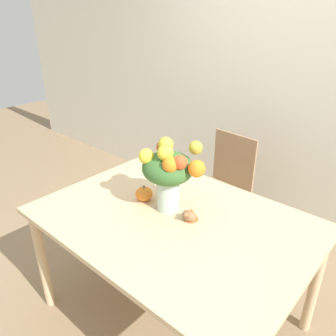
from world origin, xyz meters
TOP-DOWN VIEW (x-y plane):
  - ground_plane at (0.00, 0.00)m, footprint 12.00×12.00m
  - wall_back at (0.00, 1.52)m, footprint 8.00×0.06m
  - dining_table at (0.00, 0.00)m, footprint 1.50×1.08m
  - flower_vase at (-0.08, 0.05)m, footprint 0.37×0.29m
  - pumpkin at (-0.25, 0.03)m, footprint 0.11×0.11m
  - turkey_figurine at (0.09, 0.04)m, footprint 0.08×0.11m
  - dining_chair_near_window at (-0.24, 0.91)m, footprint 0.46×0.46m

SIDE VIEW (x-z plane):
  - ground_plane at x=0.00m, z-range 0.00..0.00m
  - dining_chair_near_window at x=-0.24m, z-range 0.02..0.95m
  - dining_table at x=0.00m, z-range 0.30..1.07m
  - turkey_figurine at x=0.09m, z-range 0.77..0.83m
  - pumpkin at x=-0.25m, z-range 0.76..0.86m
  - flower_vase at x=-0.08m, z-range 0.79..1.24m
  - wall_back at x=0.00m, z-range 0.00..2.70m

